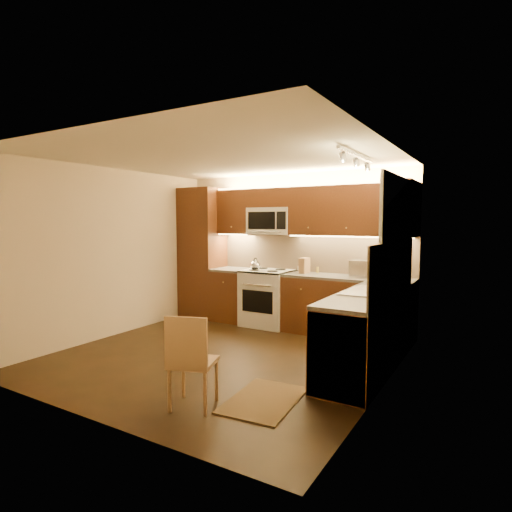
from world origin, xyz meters
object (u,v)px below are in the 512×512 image
Objects in this scene: dining_chair at (193,360)px; sink at (370,285)px; microwave at (271,221)px; soap_bottle at (396,276)px; kettle at (255,264)px; knife_block at (304,265)px; stove at (267,298)px; toaster_oven at (366,269)px.

sink is at bearing 41.02° from dining_chair.
microwave is 3.48× the size of soap_bottle.
kettle is (-2.18, 1.03, 0.05)m from sink.
microwave is 3.51m from dining_chair.
soap_bottle is 2.93m from dining_chair.
knife_block is at bearing -5.34° from microwave.
microwave is 0.76m from kettle.
stove is at bearing 178.08° from soap_bottle.
toaster_oven is at bearing -0.88° from microwave.
soap_bottle is (2.13, -0.42, 0.55)m from stove.
sink is 4.22× the size of kettle.
stove is at bearing 22.39° from kettle.
knife_block is at bearing -178.66° from toaster_oven.
stove is 4.52× the size of kettle.
stove is 2.24m from soap_bottle.
dining_chair is (-1.10, -1.89, -0.53)m from sink.
knife_block reaches higher than sink.
knife_block is (0.80, 0.17, -0.00)m from kettle.
dining_chair is (-1.23, -2.60, -0.57)m from soap_bottle.
soap_bottle is at bearing -14.51° from microwave.
kettle is 0.82m from knife_block.
microwave is (0.00, 0.14, 1.26)m from stove.
sink is 0.97× the size of dining_chair.
kettle is 0.49× the size of toaster_oven.
microwave is 2.48m from sink.
kettle is 2.33m from soap_bottle.
toaster_oven is (-0.41, 1.24, 0.05)m from sink.
soap_bottle is at bearing -11.05° from stove.
microwave is 0.94m from knife_block.
dining_chair is (0.90, -3.01, -0.02)m from stove.
stove is 1.27m from microwave.
dining_chair is (-0.69, -3.12, -0.58)m from toaster_oven.
soap_bottle is 0.25× the size of dining_chair.
knife_block is 1.58m from soap_bottle.
microwave is 0.86× the size of dining_chair.
kettle is at bearing 91.51° from dining_chair.
knife_block is (0.63, 0.08, 0.56)m from stove.
microwave is 1.85× the size of toaster_oven.
microwave is 3.73× the size of kettle.
toaster_oven is (1.59, -0.02, -0.70)m from microwave.
kettle is at bearing -160.67° from knife_block.
sink is 0.72m from soap_bottle.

